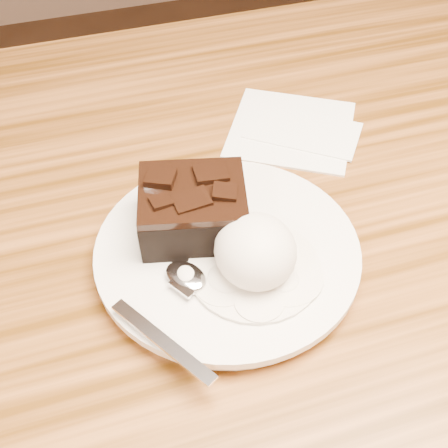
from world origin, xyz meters
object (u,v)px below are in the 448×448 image
object	(u,v)px
spoon	(186,277)
napkin	(291,128)
brownie	(193,212)
ice_cream_scoop	(255,251)
dining_table	(272,380)
plate	(227,254)

from	to	relation	value
spoon	napkin	xyz separation A→B (m)	(0.18, 0.19, -0.02)
brownie	ice_cream_scoop	bearing A→B (deg)	-60.40
spoon	napkin	world-z (taller)	spoon
brownie	spoon	bearing A→B (deg)	-111.76
napkin	dining_table	bearing A→B (deg)	-110.96
napkin	spoon	bearing A→B (deg)	-132.71
brownie	napkin	size ratio (longest dim) A/B	0.69
dining_table	plate	size ratio (longest dim) A/B	4.97
spoon	brownie	bearing A→B (deg)	37.34
plate	spoon	bearing A→B (deg)	-150.24
dining_table	brownie	xyz separation A→B (m)	(-0.11, -0.03, 0.42)
ice_cream_scoop	napkin	distance (m)	0.24
plate	napkin	world-z (taller)	plate
dining_table	plate	world-z (taller)	plate
spoon	napkin	bearing A→B (deg)	16.39
plate	brownie	xyz separation A→B (m)	(-0.02, 0.03, 0.03)
plate	brownie	world-z (taller)	brownie
ice_cream_scoop	dining_table	bearing A→B (deg)	50.02
dining_table	plate	distance (m)	0.40
plate	spoon	world-z (taller)	spoon
napkin	ice_cream_scoop	bearing A→B (deg)	-120.60
napkin	plate	bearing A→B (deg)	-128.42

